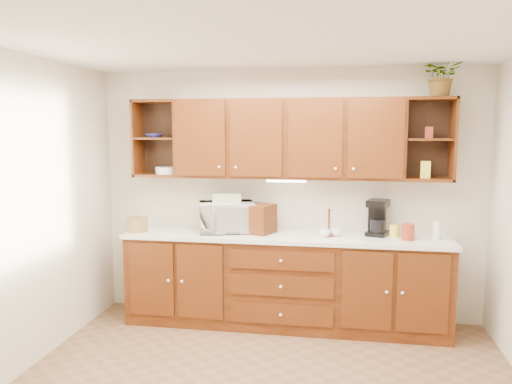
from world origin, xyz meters
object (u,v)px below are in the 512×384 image
(microwave, at_px, (227,217))
(coffee_maker, at_px, (378,218))
(potted_plant, at_px, (442,76))
(bread_box, at_px, (253,218))

(microwave, relative_size, coffee_maker, 1.55)
(microwave, xyz_separation_m, potted_plant, (2.07, 0.08, 1.39))
(bread_box, relative_size, potted_plant, 1.09)
(microwave, bearing_deg, bread_box, -12.78)
(bread_box, height_order, coffee_maker, coffee_maker)
(bread_box, distance_m, potted_plant, 2.27)
(potted_plant, bearing_deg, bread_box, -178.17)
(bread_box, bearing_deg, coffee_maker, 27.31)
(coffee_maker, height_order, potted_plant, potted_plant)
(coffee_maker, bearing_deg, microwave, -158.57)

